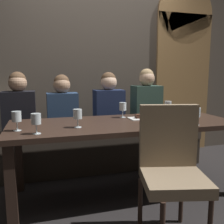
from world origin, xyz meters
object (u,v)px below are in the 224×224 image
(wine_glass_end_left, at_px, (168,106))
(wine_glass_near_right, at_px, (123,107))
(diner_far_end, at_px, (109,105))
(fork_on_table, at_px, (152,119))
(diner_redhead, at_px, (19,108))
(dessert_plate, at_px, (139,118))
(wine_glass_center_front, at_px, (36,119))
(diner_near_end, at_px, (146,102))
(wine_glass_end_right, at_px, (196,113))
(banquette_bench, at_px, (106,151))
(wine_glass_near_left, at_px, (17,117))
(dining_table, at_px, (124,130))
(diner_bearded, at_px, (62,108))
(wine_glass_center_back, at_px, (78,115))
(chair_near_side, at_px, (171,163))

(wine_glass_end_left, xyz_separation_m, wine_glass_near_right, (-0.53, 0.02, 0.00))
(diner_far_end, distance_m, fork_on_table, 0.69)
(diner_redhead, relative_size, dessert_plate, 4.12)
(diner_far_end, distance_m, wine_glass_center_front, 1.28)
(diner_near_end, bearing_deg, wine_glass_center_front, -144.71)
(wine_glass_end_right, bearing_deg, diner_near_end, 92.25)
(banquette_bench, bearing_deg, wine_glass_near_left, -140.15)
(diner_far_end, height_order, fork_on_table, diner_far_end)
(diner_far_end, relative_size, wine_glass_near_right, 4.75)
(dining_table, relative_size, wine_glass_end_left, 13.41)
(diner_far_end, bearing_deg, diner_bearded, 175.28)
(diner_far_end, height_order, wine_glass_center_back, diner_far_end)
(wine_glass_near_left, distance_m, fork_on_table, 1.33)
(fork_on_table, bearing_deg, wine_glass_end_right, -77.24)
(wine_glass_center_back, bearing_deg, wine_glass_near_right, 34.18)
(chair_near_side, xyz_separation_m, wine_glass_center_front, (-0.95, 0.45, 0.30))
(dining_table, xyz_separation_m, wine_glass_center_front, (-0.83, -0.28, 0.20))
(diner_bearded, xyz_separation_m, wine_glass_end_right, (1.12, -1.06, 0.05))
(wine_glass_end_right, bearing_deg, dining_table, 150.05)
(wine_glass_center_back, distance_m, dessert_plate, 0.72)
(dining_table, relative_size, wine_glass_near_left, 13.41)
(diner_redhead, height_order, wine_glass_near_left, diner_redhead)
(banquette_bench, bearing_deg, dessert_plate, -71.97)
(diner_bearded, bearing_deg, banquette_bench, -2.90)
(diner_bearded, bearing_deg, dessert_plate, -40.63)
(wine_glass_center_back, height_order, fork_on_table, wine_glass_center_back)
(banquette_bench, distance_m, diner_redhead, 1.18)
(diner_bearded, xyz_separation_m, diner_far_end, (0.56, -0.05, 0.01))
(diner_near_end, bearing_deg, diner_bearded, 178.01)
(banquette_bench, height_order, chair_near_side, chair_near_side)
(wine_glass_center_front, height_order, dessert_plate, wine_glass_center_front)
(dining_table, distance_m, wine_glass_near_right, 0.32)
(diner_bearded, relative_size, wine_glass_center_back, 4.58)
(wine_glass_center_front, bearing_deg, diner_near_end, 35.29)
(diner_redhead, bearing_deg, wine_glass_end_right, -32.84)
(wine_glass_end_left, bearing_deg, diner_redhead, 163.22)
(wine_glass_end_left, bearing_deg, wine_glass_near_left, -168.08)
(dessert_plate, bearing_deg, diner_near_end, 59.58)
(wine_glass_near_right, height_order, wine_glass_center_back, same)
(wine_glass_near_left, height_order, dessert_plate, wine_glass_near_left)
(wine_glass_center_back, bearing_deg, diner_redhead, 123.19)
(wine_glass_near_right, xyz_separation_m, wine_glass_center_back, (-0.54, -0.37, -0.00))
(diner_far_end, relative_size, diner_near_end, 0.95)
(wine_glass_end_right, distance_m, fork_on_table, 0.49)
(diner_far_end, height_order, wine_glass_end_left, diner_far_end)
(wine_glass_near_right, height_order, wine_glass_end_right, same)
(dessert_plate, xyz_separation_m, fork_on_table, (0.14, -0.03, -0.01))
(wine_glass_near_right, bearing_deg, wine_glass_end_left, -2.49)
(wine_glass_end_left, xyz_separation_m, wine_glass_center_back, (-1.07, -0.35, -0.00))
(wine_glass_end_left, distance_m, wine_glass_center_back, 1.13)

